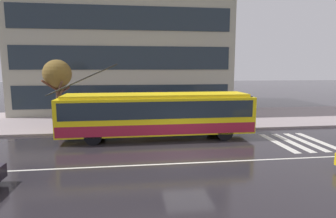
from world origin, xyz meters
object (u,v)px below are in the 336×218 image
Objects in this scene: pedestrian_at_shelter at (168,102)px; pedestrian_waiting_by_pole at (210,103)px; pedestrian_approaching_curb at (119,106)px; pedestrian_walking_past at (142,112)px; street_tree_bare at (57,75)px; trolleybus at (157,114)px; bus_shelter at (145,102)px.

pedestrian_at_shelter reaches higher than pedestrian_waiting_by_pole.
pedestrian_walking_past is (1.73, 0.87, -0.62)m from pedestrian_approaching_curb.
pedestrian_walking_past is 0.83× the size of pedestrian_waiting_by_pole.
pedestrian_approaching_curb is (-3.88, -1.01, -0.13)m from pedestrian_at_shelter.
pedestrian_at_shelter is 0.41× the size of street_tree_bare.
pedestrian_at_shelter is 1.28× the size of pedestrian_walking_past.
trolleybus is 6.23× the size of pedestrian_at_shelter.
bus_shelter is 1.91× the size of pedestrian_waiting_by_pole.
pedestrian_at_shelter is (1.87, 0.98, -0.14)m from bus_shelter.
pedestrian_waiting_by_pole is (4.72, 4.24, 0.10)m from trolleybus.
pedestrian_waiting_by_pole is (3.45, -0.03, -0.13)m from pedestrian_at_shelter.
trolleybus is at bearing -78.03° from pedestrian_walking_past.
pedestrian_approaching_curb is at bearing -153.29° from pedestrian_walking_past.
bus_shelter is at bearing 1.10° from pedestrian_approaching_curb.
trolleybus is 6.51× the size of pedestrian_approaching_curb.
trolleybus is at bearing -29.17° from street_tree_bare.
pedestrian_walking_past is at bearing 26.71° from pedestrian_approaching_curb.
pedestrian_approaching_curb reaches higher than pedestrian_walking_past.
bus_shelter is (-0.60, 3.29, 0.37)m from trolleybus.
street_tree_bare reaches higher than pedestrian_approaching_curb.
pedestrian_waiting_by_pole is 11.98m from street_tree_bare.
street_tree_bare is (-11.75, -0.31, 2.30)m from pedestrian_waiting_by_pole.
bus_shelter is 1.25m from pedestrian_walking_past.
pedestrian_walking_past is at bearing 108.36° from bus_shelter.
pedestrian_approaching_curb is 0.39× the size of street_tree_bare.
trolleybus is at bearing -79.71° from bus_shelter.
pedestrian_at_shelter is at bearing 179.55° from pedestrian_waiting_by_pole.
bus_shelter is 0.74× the size of street_tree_bare.
pedestrian_walking_past is at bearing -178.82° from pedestrian_waiting_by_pole.
trolleybus is at bearing -51.27° from pedestrian_approaching_curb.
street_tree_bare reaches higher than bus_shelter.
street_tree_bare is at bearing 150.83° from trolleybus.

